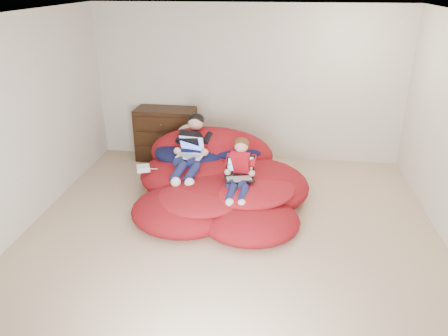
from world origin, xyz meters
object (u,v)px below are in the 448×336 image
at_px(younger_boy, 240,168).
at_px(laptop_white, 191,150).
at_px(laptop_black, 240,172).
at_px(dresser, 166,134).
at_px(beanbag_pile, 217,182).
at_px(older_boy, 192,145).

height_order(younger_boy, laptop_white, younger_boy).
relative_size(laptop_white, laptop_black, 0.91).
bearing_deg(dresser, laptop_black, -49.97).
relative_size(beanbag_pile, older_boy, 2.02).
bearing_deg(beanbag_pile, laptop_white, 156.00).
bearing_deg(older_boy, laptop_black, -38.37).
bearing_deg(beanbag_pile, laptop_black, -41.94).
bearing_deg(dresser, younger_boy, -49.86).
height_order(older_boy, laptop_white, older_boy).
distance_m(beanbag_pile, laptop_white, 0.58).
distance_m(beanbag_pile, younger_boy, 0.57).
height_order(older_boy, laptop_black, older_boy).
xyz_separation_m(dresser, older_boy, (0.66, -1.07, 0.23)).
distance_m(laptop_white, laptop_black, 0.87).
relative_size(beanbag_pile, laptop_white, 6.34).
bearing_deg(younger_boy, beanbag_pile, 138.69).
relative_size(beanbag_pile, younger_boy, 2.88).
height_order(laptop_white, laptop_black, laptop_white).
bearing_deg(dresser, older_boy, -58.53).
relative_size(dresser, laptop_white, 2.60).
distance_m(dresser, beanbag_pile, 1.72).
bearing_deg(laptop_white, older_boy, 90.00).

